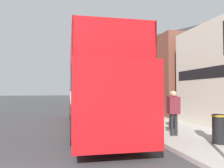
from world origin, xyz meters
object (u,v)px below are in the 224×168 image
tour_bus (94,93)px  parked_car_ahead_of_bus (86,104)px  lamp_post_nearest (149,60)px  pedestrian_third (172,106)px  lamp_post_second (111,69)px  pedestrian_second (174,109)px  litter_bin (219,128)px

tour_bus → parked_car_ahead_of_bus: tour_bus is taller
tour_bus → lamp_post_nearest: bearing=-32.7°
parked_car_ahead_of_bus → tour_bus: bearing=-95.3°
pedestrian_third → parked_car_ahead_of_bus: bearing=106.0°
parked_car_ahead_of_bus → lamp_post_second: bearing=-58.4°
lamp_post_nearest → lamp_post_second: size_ratio=0.90×
pedestrian_second → lamp_post_second: (-0.41, 9.16, 2.49)m
lamp_post_nearest → lamp_post_second: lamp_post_second is taller
tour_bus → parked_car_ahead_of_bus: size_ratio=2.65×
tour_bus → lamp_post_nearest: lamp_post_nearest is taller
pedestrian_second → lamp_post_nearest: size_ratio=0.38×
tour_bus → parked_car_ahead_of_bus: 8.47m
pedestrian_second → lamp_post_nearest: 2.81m
parked_car_ahead_of_bus → litter_bin: (2.97, -13.35, -0.06)m
parked_car_ahead_of_bus → pedestrian_third: bearing=-75.7°
pedestrian_second → pedestrian_third: 1.74m
pedestrian_third → lamp_post_second: (-1.20, 7.61, 2.49)m
parked_car_ahead_of_bus → pedestrian_second: pedestrian_second is taller
parked_car_ahead_of_bus → litter_bin: size_ratio=4.43×
pedestrian_second → litter_bin: (0.83, -1.55, -0.55)m
parked_car_ahead_of_bus → pedestrian_second: (2.15, -11.80, 0.49)m
pedestrian_third → litter_bin: (0.03, -3.09, -0.55)m
pedestrian_second → litter_bin: size_ratio=1.81×
lamp_post_nearest → lamp_post_second: bearing=90.7°
lamp_post_nearest → pedestrian_third: bearing=-10.8°
tour_bus → lamp_post_nearest: size_ratio=2.45×
parked_car_ahead_of_bus → lamp_post_nearest: size_ratio=0.93×
tour_bus → lamp_post_nearest: (2.36, -1.66, 1.57)m
pedestrian_second → pedestrian_third: pedestrian_second is taller
litter_bin → lamp_post_nearest: bearing=109.1°
parked_car_ahead_of_bus → lamp_post_nearest: (1.83, -10.04, 2.66)m
tour_bus → pedestrian_second: tour_bus is taller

